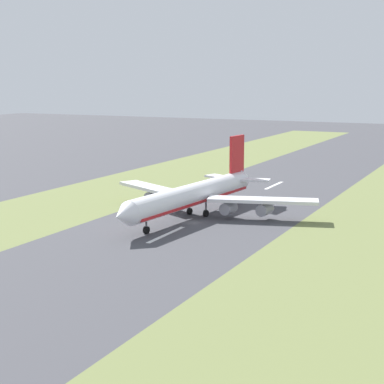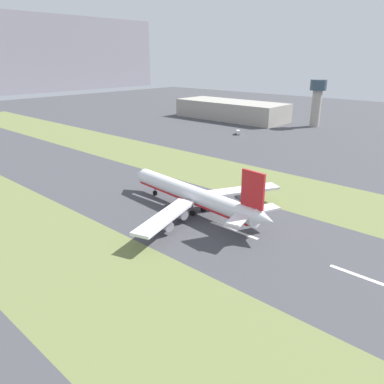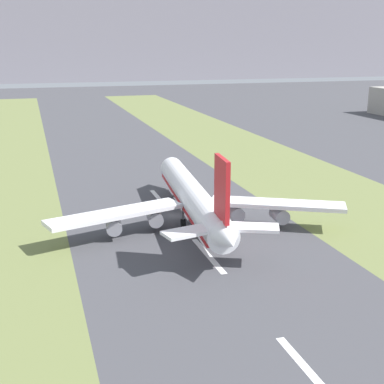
{
  "view_description": "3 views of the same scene",
  "coord_description": "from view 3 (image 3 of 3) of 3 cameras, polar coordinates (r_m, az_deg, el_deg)",
  "views": [
    {
      "loc": [
        -71.15,
        146.5,
        37.02
      ],
      "look_at": [
        2.82,
        -5.49,
        7.0
      ],
      "focal_mm": 60.0,
      "sensor_mm": 36.0,
      "label": 1
    },
    {
      "loc": [
        -86.55,
        -86.66,
        50.87
      ],
      "look_at": [
        2.82,
        -5.49,
        7.0
      ],
      "focal_mm": 35.0,
      "sensor_mm": 36.0,
      "label": 2
    },
    {
      "loc": [
        -30.41,
        -115.47,
        38.96
      ],
      "look_at": [
        2.82,
        -5.49,
        7.0
      ],
      "focal_mm": 50.0,
      "sensor_mm": 36.0,
      "label": 3
    }
  ],
  "objects": [
    {
      "name": "mountain_ridge",
      "position": [
        636.39,
        -14.68,
        16.47
      ],
      "size": [
        800.0,
        120.0,
        109.16
      ],
      "primitive_type": "cube",
      "color": "gray",
      "rests_on": "ground"
    },
    {
      "name": "grass_median_east",
      "position": [
        143.31,
        15.71,
        -0.82
      ],
      "size": [
        40.0,
        600.0,
        0.01
      ],
      "primitive_type": "cube",
      "color": "olive",
      "rests_on": "ground"
    },
    {
      "name": "ground_plane",
      "position": [
        125.6,
        -1.96,
        -2.53
      ],
      "size": [
        800.0,
        800.0,
        0.0
      ],
      "primitive_type": "plane",
      "color": "#424247"
    },
    {
      "name": "airplane_main_jet",
      "position": [
        117.73,
        0.19,
        -0.7
      ],
      "size": [
        63.86,
        67.22,
        20.2
      ],
      "color": "white",
      "rests_on": "ground"
    },
    {
      "name": "centreline_dash_near",
      "position": [
        70.29,
        12.7,
        -18.54
      ],
      "size": [
        1.2,
        18.0,
        0.01
      ],
      "primitive_type": "cube",
      "color": "silver",
      "rests_on": "ground"
    },
    {
      "name": "centreline_dash_mid",
      "position": [
        102.66,
        1.73,
        -6.76
      ],
      "size": [
        1.2,
        18.0,
        0.01
      ],
      "primitive_type": "cube",
      "color": "silver",
      "rests_on": "ground"
    },
    {
      "name": "centreline_dash_far",
      "position": [
        139.06,
        -3.5,
        -0.75
      ],
      "size": [
        1.2,
        18.0,
        0.01
      ],
      "primitive_type": "cube",
      "color": "silver",
      "rests_on": "ground"
    }
  ]
}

